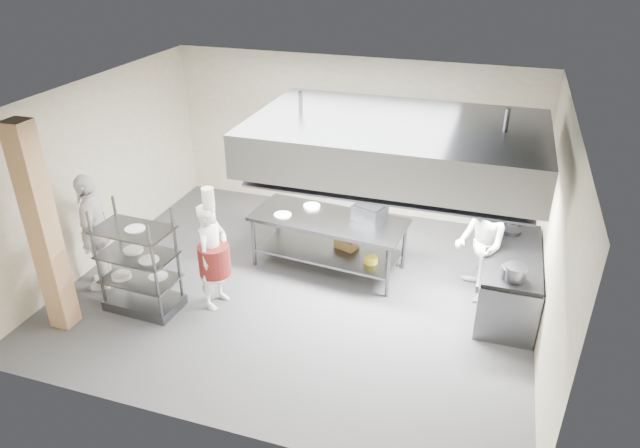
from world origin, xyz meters
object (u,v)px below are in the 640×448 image
(island, at_px, (328,243))
(chef_head, at_px, (213,256))
(chef_line, at_px, (480,245))
(griddle, at_px, (369,212))
(chef_plating, at_px, (95,231))
(pass_rack, at_px, (138,260))
(stockpot, at_px, (516,273))
(cooking_range, at_px, (509,281))

(island, bearing_deg, chef_head, -124.91)
(chef_line, height_order, griddle, chef_line)
(island, distance_m, chef_plating, 3.63)
(pass_rack, bearing_deg, island, 42.98)
(island, relative_size, chef_line, 1.41)
(chef_head, bearing_deg, griddle, -41.08)
(chef_plating, bearing_deg, chef_line, 79.24)
(chef_line, xyz_separation_m, stockpot, (0.50, -0.85, 0.12))
(cooking_range, bearing_deg, chef_line, 165.28)
(island, distance_m, stockpot, 3.06)
(pass_rack, relative_size, griddle, 3.38)
(pass_rack, height_order, stockpot, pass_rack)
(island, bearing_deg, pass_rack, -134.26)
(island, relative_size, pass_rack, 1.53)
(chef_plating, xyz_separation_m, griddle, (3.86, 1.75, 0.09))
(pass_rack, relative_size, chef_head, 0.99)
(island, height_order, griddle, griddle)
(stockpot, bearing_deg, island, 161.98)
(pass_rack, height_order, cooking_range, pass_rack)
(chef_head, xyz_separation_m, chef_line, (3.65, 1.42, 0.06))
(chef_plating, distance_m, stockpot, 6.14)
(pass_rack, xyz_separation_m, chef_plating, (-0.96, 0.34, 0.13))
(chef_head, bearing_deg, pass_rack, 120.51)
(pass_rack, relative_size, chef_line, 0.92)
(chef_head, bearing_deg, chef_plating, 99.99)
(pass_rack, bearing_deg, cooking_range, 21.28)
(chef_head, relative_size, chef_plating, 0.87)
(chef_head, bearing_deg, chef_line, -60.98)
(chef_head, bearing_deg, cooking_range, -64.85)
(chef_line, xyz_separation_m, griddle, (-1.74, 0.25, 0.15))
(pass_rack, distance_m, chef_plating, 1.03)
(cooking_range, bearing_deg, pass_rack, -161.49)
(chef_head, relative_size, griddle, 3.43)
(island, relative_size, cooking_range, 1.24)
(cooking_range, bearing_deg, chef_head, -162.56)
(griddle, bearing_deg, island, -144.02)
(cooking_range, xyz_separation_m, griddle, (-2.22, 0.37, 0.61))
(island, distance_m, griddle, 0.86)
(griddle, xyz_separation_m, stockpot, (2.24, -1.10, -0.02))
(chef_line, bearing_deg, pass_rack, -86.14)
(chef_plating, bearing_deg, cooking_range, 76.98)
(pass_rack, relative_size, chef_plating, 0.86)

